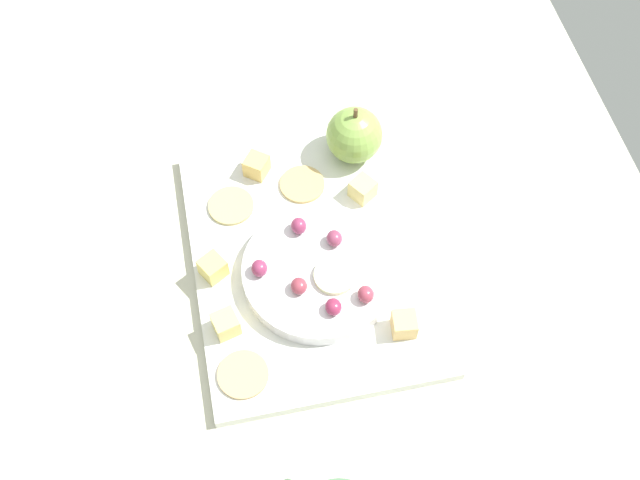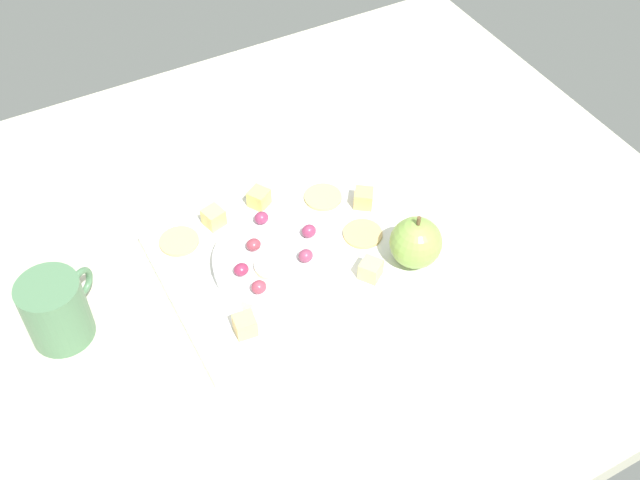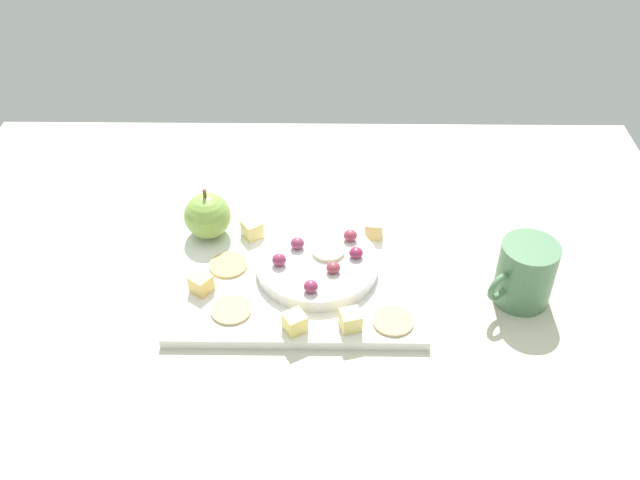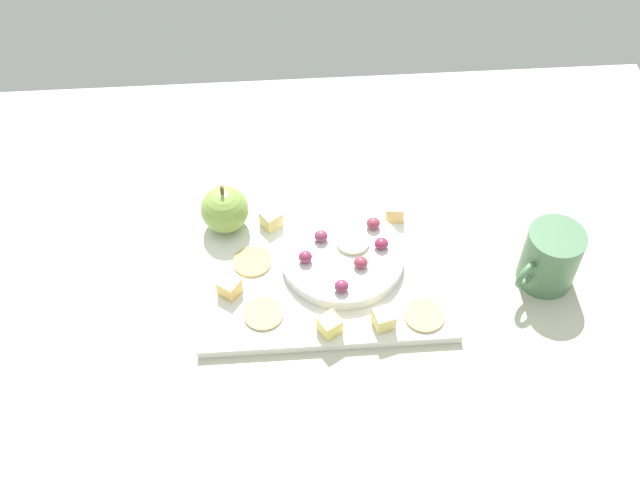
{
  "view_description": "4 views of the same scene",
  "coord_description": "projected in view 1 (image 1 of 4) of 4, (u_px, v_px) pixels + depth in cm",
  "views": [
    {
      "loc": [
        39.61,
        -4.0,
        77.13
      ],
      "look_at": [
        -1.3,
        4.39,
        7.6
      ],
      "focal_mm": 42.82,
      "sensor_mm": 36.0,
      "label": 1
    },
    {
      "loc": [
        27.28,
        62.56,
        79.25
      ],
      "look_at": [
        -3.94,
        4.92,
        7.86
      ],
      "focal_mm": 43.71,
      "sensor_mm": 36.0,
      "label": 2
    },
    {
      "loc": [
        2.54,
        -67.8,
        69.56
      ],
      "look_at": [
        1.74,
        3.94,
        9.65
      ],
      "focal_mm": 40.17,
      "sensor_mm": 36.0,
      "label": 3
    },
    {
      "loc": [
        -6.14,
        -60.75,
        86.71
      ],
      "look_at": [
        -1.58,
        4.54,
        8.25
      ],
      "focal_mm": 43.79,
      "sensor_mm": 36.0,
      "label": 4
    }
  ],
  "objects": [
    {
      "name": "apple_slice_0",
      "position": [
        335.0,
        276.0,
        0.8
      ],
      "size": [
        4.43,
        4.43,
        0.6
      ],
      "primitive_type": "cylinder",
      "color": "beige",
      "rests_on": "serving_dish"
    },
    {
      "name": "apple_stem",
      "position": [
        356.0,
        113.0,
        0.85
      ],
      "size": [
        0.5,
        0.5,
        1.2
      ],
      "primitive_type": "cylinder",
      "color": "brown",
      "rests_on": "apple_whole"
    },
    {
      "name": "grape_5",
      "position": [
        299.0,
        226.0,
        0.82
      ],
      "size": [
        1.88,
        1.69,
        1.74
      ],
      "primitive_type": "ellipsoid",
      "color": "#8D3154",
      "rests_on": "serving_dish"
    },
    {
      "name": "cheese_cube_3",
      "position": [
        363.0,
        189.0,
        0.87
      ],
      "size": [
        3.41,
        3.41,
        2.45
      ],
      "primitive_type": "cube",
      "rotation": [
        0.0,
        0.0,
        0.6
      ],
      "color": "#E8D17A",
      "rests_on": "platter"
    },
    {
      "name": "cheese_cube_1",
      "position": [
        257.0,
        166.0,
        0.88
      ],
      "size": [
        3.43,
        3.43,
        2.45
      ],
      "primitive_type": "cube",
      "rotation": [
        0.0,
        0.0,
        0.94
      ],
      "color": "#EEC466",
      "rests_on": "platter"
    },
    {
      "name": "serving_dish",
      "position": [
        319.0,
        272.0,
        0.81
      ],
      "size": [
        16.41,
        16.41,
        1.85
      ],
      "primitive_type": "cylinder",
      "color": "silver",
      "rests_on": "platter"
    },
    {
      "name": "grape_1",
      "position": [
        299.0,
        286.0,
        0.79
      ],
      "size": [
        1.88,
        1.69,
        1.5
      ],
      "primitive_type": "ellipsoid",
      "color": "#913645",
      "rests_on": "serving_dish"
    },
    {
      "name": "apple_whole",
      "position": [
        354.0,
        135.0,
        0.88
      ],
      "size": [
        6.57,
        6.57,
        6.57
      ],
      "primitive_type": "sphere",
      "color": "#82AA49",
      "rests_on": "platter"
    },
    {
      "name": "cracker_0",
      "position": [
        231.0,
        206.0,
        0.87
      ],
      "size": [
        5.18,
        5.18,
        0.4
      ],
      "primitive_type": "cylinder",
      "color": "tan",
      "rests_on": "platter"
    },
    {
      "name": "cheese_cube_0",
      "position": [
        226.0,
        324.0,
        0.78
      ],
      "size": [
        3.01,
        3.01,
        2.45
      ],
      "primitive_type": "cube",
      "rotation": [
        0.0,
        0.0,
        0.26
      ],
      "color": "#E0CD74",
      "rests_on": "platter"
    },
    {
      "name": "cracker_2",
      "position": [
        243.0,
        375.0,
        0.76
      ],
      "size": [
        5.18,
        5.18,
        0.4
      ],
      "primitive_type": "cylinder",
      "color": "tan",
      "rests_on": "platter"
    },
    {
      "name": "cheese_cube_4",
      "position": [
        404.0,
        324.0,
        0.78
      ],
      "size": [
        2.71,
        2.71,
        2.45
      ],
      "primitive_type": "cube",
      "rotation": [
        0.0,
        0.0,
        1.46
      ],
      "color": "#F2C371",
      "rests_on": "platter"
    },
    {
      "name": "grape_4",
      "position": [
        334.0,
        238.0,
        0.82
      ],
      "size": [
        1.88,
        1.69,
        1.63
      ],
      "primitive_type": "ellipsoid",
      "color": "#8B3856",
      "rests_on": "serving_dish"
    },
    {
      "name": "grape_3",
      "position": [
        333.0,
        307.0,
        0.77
      ],
      "size": [
        1.88,
        1.69,
        1.5
      ],
      "primitive_type": "ellipsoid",
      "color": "#8C2849",
      "rests_on": "serving_dish"
    },
    {
      "name": "grape_0",
      "position": [
        366.0,
        294.0,
        0.78
      ],
      "size": [
        1.88,
        1.69,
        1.65
      ],
      "primitive_type": "ellipsoid",
      "color": "#993A4C",
      "rests_on": "serving_dish"
    },
    {
      "name": "cheese_cube_2",
      "position": [
        213.0,
        268.0,
        0.81
      ],
      "size": [
        3.36,
        3.36,
        2.45
      ],
      "primitive_type": "cube",
      "rotation": [
        0.0,
        0.0,
        0.54
      ],
      "color": "#E7D068",
      "rests_on": "platter"
    },
    {
      "name": "platter",
      "position": [
        310.0,
        259.0,
        0.84
      ],
      "size": [
        33.06,
        25.3,
        1.4
      ],
      "primitive_type": "cube",
      "color": "silver",
      "rests_on": "table"
    },
    {
      "name": "table",
      "position": [
        284.0,
        284.0,
        0.85
      ],
      "size": [
        111.5,
        88.36,
        3.29
      ],
      "primitive_type": "cube",
      "color": "#BDBBA2",
      "rests_on": "ground"
    },
    {
      "name": "cracker_1",
      "position": [
        302.0,
        184.0,
        0.88
      ],
      "size": [
        5.18,
        5.18,
        0.4
      ],
      "primitive_type": "cylinder",
      "color": "tan",
      "rests_on": "platter"
    },
    {
      "name": "grape_2",
      "position": [
        259.0,
        268.0,
        0.8
      ],
      "size": [
        1.88,
        1.69,
        1.67
      ],
      "primitive_type": "ellipsoid",
      "color": "#8B2F53",
      "rests_on": "serving_dish"
    }
  ]
}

